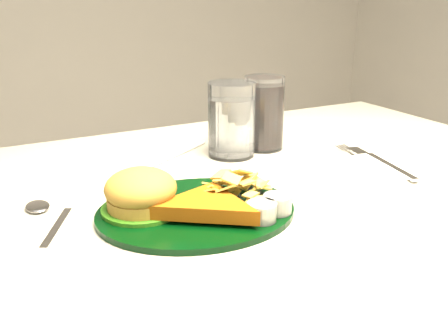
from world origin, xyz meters
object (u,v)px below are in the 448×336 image
Objects in this scene: dinner_plate at (196,193)px; fork_napkin at (386,164)px; cola_glass at (264,113)px; water_glass at (232,120)px.

fork_napkin is (0.36, 0.02, -0.02)m from dinner_plate.
fork_napkin is at bearing -56.75° from cola_glass.
dinner_plate is 0.26m from water_glass.
cola_glass is (0.23, 0.21, 0.04)m from dinner_plate.
cola_glass is 0.23m from fork_napkin.
dinner_plate is at bearing -128.91° from water_glass.
dinner_plate is at bearing -165.61° from fork_napkin.
water_glass is 0.97× the size of cola_glass.
fork_napkin is (0.12, -0.19, -0.06)m from cola_glass.
cola_glass reaches higher than dinner_plate.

